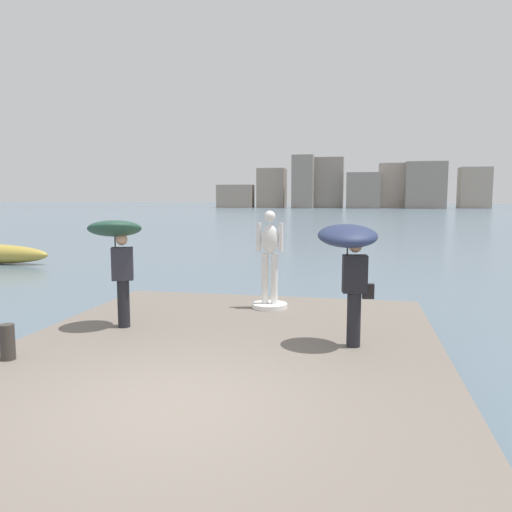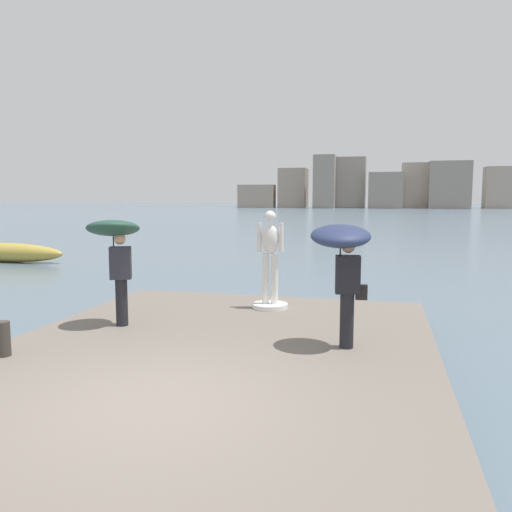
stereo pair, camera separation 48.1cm
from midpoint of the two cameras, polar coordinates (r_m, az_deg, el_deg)
name	(u,v)px [view 1 (the left image)]	position (r m, az deg, el deg)	size (l,w,h in m)	color
ground_plane	(334,229)	(45.47, 8.44, 3.04)	(400.00, 400.00, 0.00)	slate
pier	(213,369)	(7.94, -6.57, -12.45)	(6.98, 9.60, 0.40)	#70665B
statue_white_figure	(270,268)	(10.91, 0.29, -1.31)	(0.77, 0.77, 2.10)	white
onlooker_left	(117,243)	(9.64, -16.70, 1.38)	(1.26, 1.28, 2.04)	black
onlooker_right	(350,252)	(8.12, 8.81, 0.49)	(1.07, 1.10, 2.02)	black
mooring_bollard	(7,342)	(8.53, -27.59, -8.56)	(0.21, 0.21, 0.53)	#38332D
distant_skyline	(355,186)	(134.30, 10.96, 7.70)	(69.38, 12.33, 13.29)	gray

